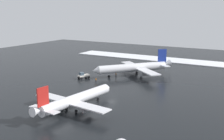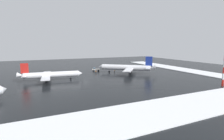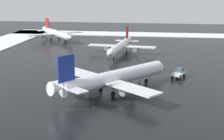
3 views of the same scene
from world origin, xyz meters
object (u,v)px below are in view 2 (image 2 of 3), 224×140
airplane_far_rear (127,68)px  airplane_distant_tail (50,75)px  antenna_mast (224,67)px  ground_crew_mid_apron (96,72)px  pushback_tug (96,69)px  ground_crew_beside_wing (115,71)px

airplane_far_rear → airplane_distant_tail: bearing=44.0°
airplane_distant_tail → antenna_mast: bearing=-26.1°
airplane_far_rear → ground_crew_mid_apron: 18.45m
airplane_far_rear → antenna_mast: (19.89, -43.95, 4.43)m
pushback_tug → antenna_mast: bearing=143.5°
antenna_mast → ground_crew_mid_apron: bearing=125.5°
ground_crew_mid_apron → ground_crew_beside_wing: same height
pushback_tug → ground_crew_mid_apron: 7.89m
ground_crew_beside_wing → antenna_mast: size_ratio=0.11×
airplane_distant_tail → antenna_mast: antenna_mast is taller
airplane_far_rear → airplane_distant_tail: (-43.08, -3.56, -0.49)m
airplane_far_rear → pushback_tug: 20.72m
airplane_far_rear → pushback_tug: (-14.26, 14.89, -2.05)m
airplane_distant_tail → antenna_mast: size_ratio=1.86×
antenna_mast → airplane_far_rear: bearing=114.4°
pushback_tug → ground_crew_beside_wing: (8.76, -9.52, -0.31)m
airplane_far_rear → ground_crew_mid_apron: size_ratio=16.46×
pushback_tug → antenna_mast: size_ratio=0.33×
pushback_tug → ground_crew_mid_apron: bearing=95.1°
ground_crew_beside_wing → antenna_mast: (25.39, -49.32, 6.79)m
airplane_far_rear → ground_crew_beside_wing: 8.04m
airplane_far_rear → pushback_tug: airplane_far_rear is taller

